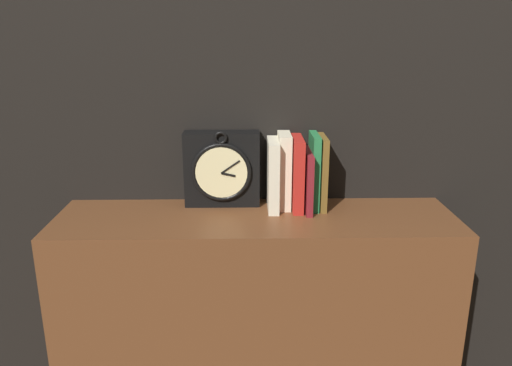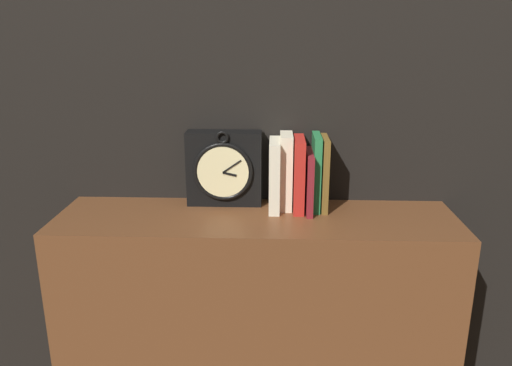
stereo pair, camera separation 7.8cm
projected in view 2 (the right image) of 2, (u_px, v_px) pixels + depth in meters
wall_back at (258, 74)px, 1.48m from camera, size 6.00×0.05×2.60m
bookshelf at (256, 354)px, 1.55m from camera, size 1.14×0.31×0.92m
clock at (224, 169)px, 1.49m from camera, size 0.22×0.08×0.23m
book_slot0_cream at (275, 175)px, 1.46m from camera, size 0.03×0.14×0.20m
book_slot1_cream at (286, 171)px, 1.47m from camera, size 0.04×0.11×0.22m
book_slot2_red at (299, 174)px, 1.45m from camera, size 0.03×0.14×0.21m
book_slot3_maroon at (309, 181)px, 1.45m from camera, size 0.02×0.16×0.17m
book_slot4_green at (316, 172)px, 1.46m from camera, size 0.02×0.13×0.22m
book_slot5_brown at (324, 173)px, 1.46m from camera, size 0.02×0.13×0.21m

